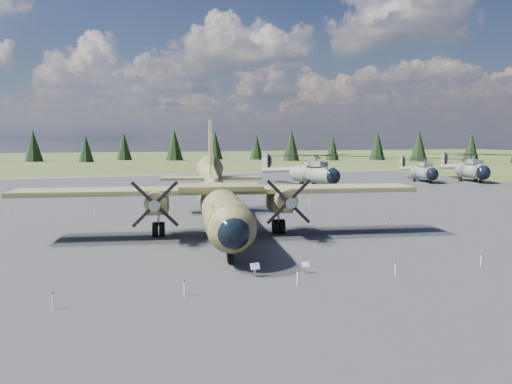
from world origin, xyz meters
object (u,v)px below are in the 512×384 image
object	(u,v)px
helicopter_near	(314,164)
helicopter_mid	(424,165)
helicopter_far	(472,162)
transport_plane	(219,198)

from	to	relation	value
helicopter_near	helicopter_mid	world-z (taller)	helicopter_near
helicopter_far	helicopter_near	bearing A→B (deg)	-166.47
helicopter_far	helicopter_mid	bearing A→B (deg)	-179.90
helicopter_mid	helicopter_far	size ratio (longest dim) A/B	0.87
transport_plane	helicopter_far	xyz separation A→B (m)	(54.34, 32.87, 0.61)
transport_plane	helicopter_near	bearing A→B (deg)	64.53
transport_plane	helicopter_mid	size ratio (longest dim) A/B	1.44
transport_plane	helicopter_near	world-z (taller)	transport_plane
helicopter_mid	helicopter_near	bearing A→B (deg)	-162.91
helicopter_mid	helicopter_far	world-z (taller)	helicopter_far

